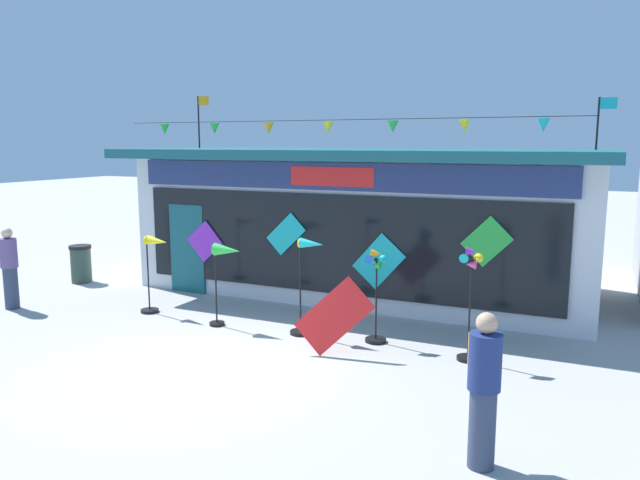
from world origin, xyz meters
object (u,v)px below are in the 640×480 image
wind_spinner_left (225,261)px  display_kite_on_ground (334,316)px  wind_spinner_center_left (307,276)px  wind_spinner_right (470,296)px  kite_shop_building (368,218)px  wind_spinner_far_left (155,261)px  person_near_camera (484,386)px  trash_bin (81,264)px  person_mid_plaza (10,268)px  wind_spinner_center_right (376,291)px

wind_spinner_left → display_kite_on_ground: (2.40, -0.55, -0.60)m
wind_spinner_center_left → wind_spinner_right: size_ratio=0.96×
kite_shop_building → wind_spinner_left: kite_shop_building is taller
wind_spinner_far_left → wind_spinner_center_left: 3.34m
kite_shop_building → display_kite_on_ground: bearing=-76.3°
kite_shop_building → display_kite_on_ground: (1.11, -4.53, -1.00)m
wind_spinner_far_left → person_near_camera: person_near_camera is taller
kite_shop_building → trash_bin: bearing=-159.9°
person_mid_plaza → wind_spinner_left: bearing=-160.2°
kite_shop_building → wind_spinner_right: 5.04m
wind_spinner_left → display_kite_on_ground: wind_spinner_left is taller
person_mid_plaza → trash_bin: (-0.52, 2.37, -0.39)m
wind_spinner_left → person_near_camera: size_ratio=0.93×
kite_shop_building → display_kite_on_ground: size_ratio=8.64×
wind_spinner_center_left → wind_spinner_left: bearing=-173.4°
person_mid_plaza → wind_spinner_far_left: bearing=-151.5°
wind_spinner_far_left → trash_bin: (-3.46, 1.41, -0.59)m
wind_spinner_center_right → display_kite_on_ground: 0.98m
wind_spinner_left → wind_spinner_center_right: wind_spinner_center_right is taller
wind_spinner_center_left → display_kite_on_ground: bearing=-41.1°
kite_shop_building → wind_spinner_center_left: kite_shop_building is taller
wind_spinner_center_right → trash_bin: bearing=170.9°
wind_spinner_right → person_near_camera: (0.75, -3.11, -0.15)m
kite_shop_building → wind_spinner_far_left: 4.92m
kite_shop_building → wind_spinner_far_left: kite_shop_building is taller
wind_spinner_center_left → person_near_camera: (3.60, -3.22, -0.18)m
wind_spinner_right → person_mid_plaza: size_ratio=1.07×
trash_bin → wind_spinner_left: bearing=-16.9°
wind_spinner_center_right → display_kite_on_ground: wind_spinner_center_right is taller
wind_spinner_center_right → trash_bin: wind_spinner_center_right is taller
trash_bin → display_kite_on_ground: 7.93m
person_mid_plaza → trash_bin: size_ratio=1.84×
wind_spinner_center_left → trash_bin: bearing=168.3°
wind_spinner_center_left → person_near_camera: size_ratio=1.04×
wind_spinner_far_left → display_kite_on_ground: (4.18, -0.73, -0.42)m
wind_spinner_far_left → display_kite_on_ground: wind_spinner_far_left is taller
wind_spinner_far_left → person_mid_plaza: person_mid_plaza is taller
kite_shop_building → wind_spinner_far_left: size_ratio=6.60×
wind_spinner_left → wind_spinner_right: bearing=0.9°
wind_spinner_left → person_near_camera: person_near_camera is taller
wind_spinner_center_right → wind_spinner_right: bearing=-8.4°
trash_bin → person_near_camera: bearing=-24.0°
wind_spinner_right → person_near_camera: 3.20m
wind_spinner_left → wind_spinner_center_left: wind_spinner_center_left is taller
person_near_camera → kite_shop_building: bearing=98.6°
kite_shop_building → wind_spinner_center_right: 4.04m
wind_spinner_right → display_kite_on_ground: wind_spinner_right is taller
wind_spinner_far_left → wind_spinner_left: size_ratio=1.00×
kite_shop_building → person_near_camera: 8.05m
trash_bin → kite_shop_building: bearing=20.1°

